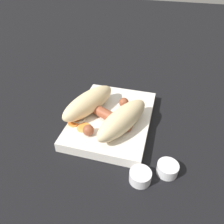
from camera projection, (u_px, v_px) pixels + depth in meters
The scene contains 7 objects.
ground_plane at pixel (112, 122), 0.58m from camera, with size 3.00×3.00×0.00m, color black.
food_tray at pixel (112, 119), 0.57m from camera, with size 0.26×0.19×0.03m.
bread_roll at pixel (105, 110), 0.53m from camera, with size 0.22×0.22×0.06m.
sausage at pixel (107, 115), 0.54m from camera, with size 0.15×0.14×0.03m.
pickled_veggies at pixel (78, 122), 0.54m from camera, with size 0.06×0.07×0.00m.
condiment_cup_near at pixel (140, 177), 0.43m from camera, with size 0.04×0.04×0.02m.
condiment_cup_far at pixel (167, 169), 0.45m from camera, with size 0.04×0.04×0.02m.
Camera 1 is at (-0.42, -0.12, 0.38)m, focal length 35.00 mm.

